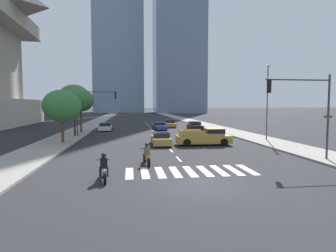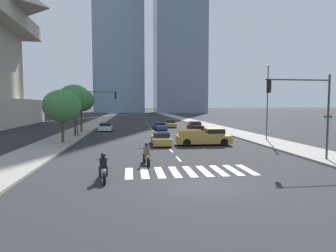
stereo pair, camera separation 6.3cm
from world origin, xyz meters
name	(u,v)px [view 1 (the left image)]	position (x,y,z in m)	size (l,w,h in m)	color
ground_plane	(203,185)	(0.00, 0.00, 0.00)	(800.00, 800.00, 0.00)	#28282B
sidewalk_east	(224,130)	(11.19, 30.00, 0.07)	(4.00, 260.00, 0.15)	gray
sidewalk_west	(78,131)	(-11.19, 30.00, 0.07)	(4.00, 260.00, 0.15)	gray
crosswalk_near	(190,171)	(0.00, 3.02, 0.00)	(7.65, 2.87, 0.01)	silver
lane_divider_center	(153,130)	(0.00, 31.02, 0.00)	(0.14, 50.00, 0.01)	silver
motorcycle_lead	(147,156)	(-2.46, 5.31, 0.58)	(0.70, 2.21, 1.49)	black
motorcycle_trailing	(104,170)	(-4.93, 1.57, 0.58)	(0.71, 2.22, 1.49)	black
pickup_truck	(206,137)	(3.93, 13.92, 0.81)	(5.38, 2.12, 1.67)	#B28E38
sedan_black_0	(195,126)	(6.63, 30.66, 0.61)	(1.98, 4.28, 1.34)	black
sedan_blue_1	(160,126)	(1.22, 32.26, 0.56)	(2.05, 4.33, 1.20)	navy
sedan_white_2	(106,127)	(-7.30, 31.64, 0.57)	(1.99, 4.50, 1.21)	silver
sedan_gold_3	(161,139)	(-0.50, 14.65, 0.59)	(1.88, 4.60, 1.26)	#B28E38
sedan_gold_4	(170,124)	(3.61, 37.19, 0.60)	(1.98, 4.64, 1.32)	#B28E38
traffic_signal_near	(306,101)	(8.54, 4.91, 4.24)	(5.01, 0.28, 5.94)	#333335
traffic_signal_far	(92,103)	(-8.13, 22.96, 4.20)	(5.23, 0.28, 5.84)	#333335
street_lamp_east	(267,97)	(11.49, 16.40, 4.86)	(0.50, 0.24, 8.21)	#3F3F42
street_tree_nearest	(62,106)	(-10.39, 16.82, 3.88)	(3.84, 3.84, 5.38)	#4C3823
street_tree_second	(74,98)	(-10.39, 23.37, 4.83)	(3.86, 3.86, 6.34)	#4C3823
street_tree_third	(81,100)	(-10.39, 28.10, 4.60)	(3.72, 3.72, 6.05)	#4C3823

